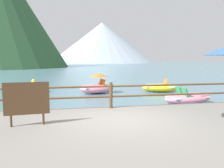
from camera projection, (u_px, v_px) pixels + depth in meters
The scene contains 9 objects.
ground_plane at pixel (76, 70), 45.97m from camera, with size 200.00×200.00×0.00m, color slate.
promenade_dock at pixel (144, 155), 4.76m from camera, with size 28.00×8.00×0.40m, color gray.
dock_railing at pixel (111, 92), 8.34m from camera, with size 23.92×0.12×0.95m.
sign_board at pixel (27, 99), 6.09m from camera, with size 1.18×0.15×1.19m.
pedal_boat_0 at pixel (160, 87), 15.26m from camera, with size 2.61×1.70×0.88m.
pedal_boat_1 at pixel (27, 88), 14.82m from camera, with size 2.67×1.81×0.87m.
pedal_boat_2 at pixel (188, 98), 11.30m from camera, with size 2.69×1.52×0.83m.
pedal_boat_3 at pixel (97, 86), 14.60m from camera, with size 2.43×1.64×1.28m.
distant_peak at pixel (102, 43), 132.04m from camera, with size 59.94×59.94×23.06m, color #9EADBC.
Camera 1 is at (-1.52, -6.56, 2.21)m, focal length 36.47 mm.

